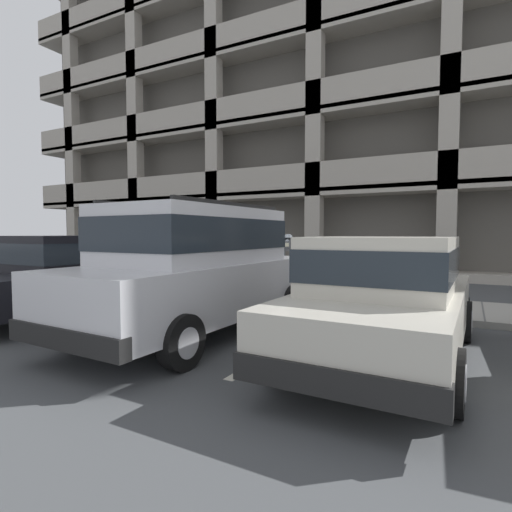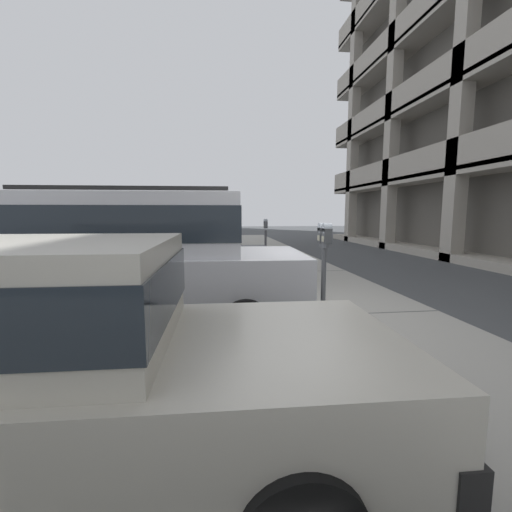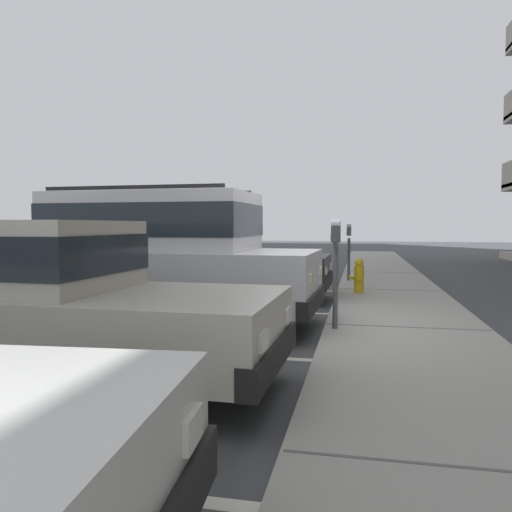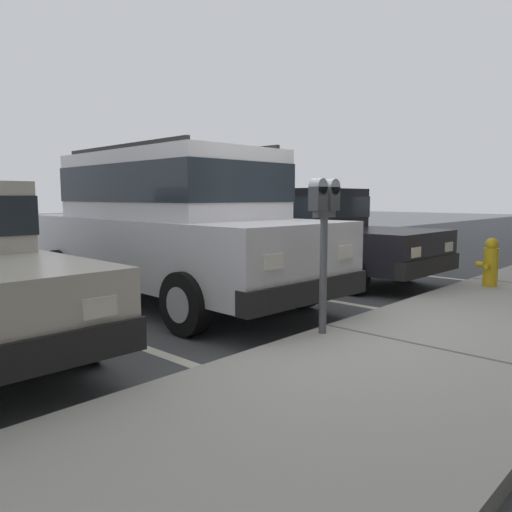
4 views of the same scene
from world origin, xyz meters
name	(u,v)px [view 2 (image 2 of 4)]	position (x,y,z in m)	size (l,w,h in m)	color
ground_plane	(295,327)	(0.00, 0.00, -0.05)	(80.00, 80.00, 0.10)	#444749
sidewalk	(374,317)	(0.00, 1.30, 0.06)	(40.00, 2.20, 0.12)	#9E9B93
parking_stall_lines	(201,372)	(1.48, -1.40, 0.00)	(11.97, 4.80, 0.01)	silver
silver_suv	(139,256)	(-0.01, -2.31, 1.09)	(2.13, 4.84, 2.03)	silver
red_sedan	(169,253)	(-2.85, -2.26, 0.82)	(1.90, 4.51, 1.54)	black
dark_hatchback	(41,356)	(2.85, -2.32, 0.82)	(1.91, 4.52, 1.54)	beige
parking_meter_near	(324,248)	(0.27, 0.35, 1.20)	(0.35, 0.12, 1.45)	#595B60
parking_meter_far	(266,234)	(-5.65, 0.39, 1.05)	(0.15, 0.12, 1.41)	#47474C
fire_hydrant	(288,262)	(-3.45, 0.65, 0.46)	(0.30, 0.30, 0.70)	gold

